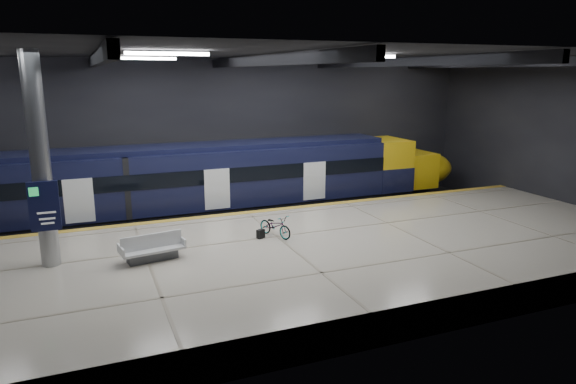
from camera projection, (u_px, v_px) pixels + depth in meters
ground at (269, 255)px, 21.07m from camera, size 30.00×30.00×0.00m
room_shell at (267, 115)px, 19.77m from camera, size 30.10×16.10×8.05m
platform at (292, 263)px, 18.69m from camera, size 30.00×11.00×1.10m
safety_strip at (248, 212)px, 23.30m from camera, size 30.00×0.40×0.01m
rails at (232, 218)px, 26.02m from camera, size 30.00×1.52×0.16m
train at (185, 184)px, 24.74m from camera, size 29.40×2.84×3.79m
bench at (152, 251)px, 17.32m from camera, size 2.23×1.19×0.93m
bicycle at (275, 226)px, 19.80m from camera, size 1.19×1.74×0.87m
pannier_bag at (261, 234)px, 19.64m from camera, size 0.35×0.29×0.35m
info_column at (41, 165)px, 16.21m from camera, size 0.90×0.78×6.90m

